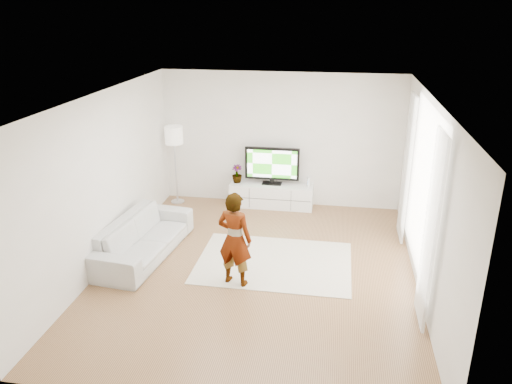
% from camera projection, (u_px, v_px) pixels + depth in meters
% --- Properties ---
extents(floor, '(6.00, 6.00, 0.00)m').
position_uv_depth(floor, '(257.00, 270.00, 8.11)').
color(floor, '#A27449').
rests_on(floor, ground).
extents(ceiling, '(6.00, 6.00, 0.00)m').
position_uv_depth(ceiling, '(257.00, 98.00, 7.12)').
color(ceiling, white).
rests_on(ceiling, wall_back).
extents(wall_left, '(0.02, 6.00, 2.80)m').
position_uv_depth(wall_left, '(104.00, 181.00, 8.00)').
color(wall_left, white).
rests_on(wall_left, floor).
extents(wall_right, '(0.02, 6.00, 2.80)m').
position_uv_depth(wall_right, '(427.00, 200.00, 7.23)').
color(wall_right, white).
rests_on(wall_right, floor).
extents(wall_back, '(5.00, 0.02, 2.80)m').
position_uv_depth(wall_back, '(281.00, 140.00, 10.38)').
color(wall_back, white).
rests_on(wall_back, floor).
extents(wall_front, '(5.00, 0.02, 2.80)m').
position_uv_depth(wall_front, '(208.00, 296.00, 4.85)').
color(wall_front, white).
rests_on(wall_front, floor).
extents(window, '(0.01, 2.60, 2.50)m').
position_uv_depth(window, '(423.00, 189.00, 7.49)').
color(window, white).
rests_on(window, wall_right).
extents(curtain_near, '(0.04, 0.70, 2.60)m').
position_uv_depth(curtain_near, '(430.00, 231.00, 6.34)').
color(curtain_near, white).
rests_on(curtain_near, floor).
extents(curtain_far, '(0.04, 0.70, 2.60)m').
position_uv_depth(curtain_far, '(407.00, 169.00, 8.74)').
color(curtain_far, white).
rests_on(curtain_far, floor).
extents(media_console, '(1.75, 0.50, 0.49)m').
position_uv_depth(media_console, '(272.00, 195.00, 10.60)').
color(media_console, white).
rests_on(media_console, floor).
extents(television, '(1.14, 0.22, 0.79)m').
position_uv_depth(television, '(272.00, 164.00, 10.38)').
color(television, black).
rests_on(television, media_console).
extents(game_console, '(0.07, 0.15, 0.20)m').
position_uv_depth(game_console, '(308.00, 182.00, 10.36)').
color(game_console, white).
rests_on(game_console, media_console).
extents(potted_plant, '(0.23, 0.23, 0.39)m').
position_uv_depth(potted_plant, '(237.00, 174.00, 10.56)').
color(potted_plant, '#3F7238').
rests_on(potted_plant, media_console).
extents(rug, '(2.55, 1.84, 0.01)m').
position_uv_depth(rug, '(274.00, 262.00, 8.35)').
color(rug, beige).
rests_on(rug, floor).
extents(player, '(0.62, 0.48, 1.49)m').
position_uv_depth(player, '(235.00, 239.00, 7.47)').
color(player, '#334772').
rests_on(player, rug).
extents(sofa, '(1.13, 2.36, 0.67)m').
position_uv_depth(sofa, '(143.00, 237.00, 8.50)').
color(sofa, silver).
rests_on(sofa, floor).
extents(floor_lamp, '(0.37, 0.37, 1.68)m').
position_uv_depth(floor_lamp, '(174.00, 139.00, 10.40)').
color(floor_lamp, silver).
rests_on(floor_lamp, floor).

